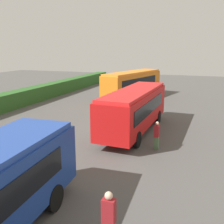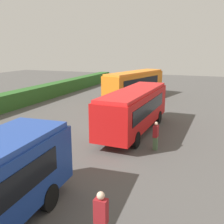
{
  "view_description": "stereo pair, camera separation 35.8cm",
  "coord_description": "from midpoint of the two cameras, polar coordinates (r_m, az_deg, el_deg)",
  "views": [
    {
      "loc": [
        -17.96,
        -5.95,
        5.88
      ],
      "look_at": [
        -0.6,
        0.27,
        1.37
      ],
      "focal_mm": 42.17,
      "sensor_mm": 36.0,
      "label": 1
    },
    {
      "loc": [
        -17.83,
        -6.28,
        5.88
      ],
      "look_at": [
        -0.6,
        0.27,
        1.37
      ],
      "focal_mm": 42.17,
      "sensor_mm": 36.0,
      "label": 2
    }
  ],
  "objects": [
    {
      "name": "bus_orange",
      "position": [
        31.36,
        5.3,
        6.28
      ],
      "size": [
        10.21,
        4.81,
        3.18
      ],
      "rotation": [
        0.0,
        0.0,
        -0.26
      ],
      "color": "orange",
      "rests_on": "ground_plane"
    },
    {
      "name": "person_right",
      "position": [
        15.68,
        10.1,
        -4.97
      ],
      "size": [
        0.45,
        0.28,
        1.72
      ],
      "rotation": [
        0.0,
        0.0,
        4.66
      ],
      "color": "#4C6B47",
      "rests_on": "ground_plane"
    },
    {
      "name": "person_center",
      "position": [
        8.31,
        -1.07,
        -22.11
      ],
      "size": [
        0.26,
        0.39,
        1.88
      ],
      "rotation": [
        0.0,
        0.0,
        3.13
      ],
      "color": "#4C6B47",
      "rests_on": "ground_plane"
    },
    {
      "name": "bus_red",
      "position": [
        18.59,
        5.49,
        0.91
      ],
      "size": [
        9.5,
        2.74,
        3.05
      ],
      "rotation": [
        0.0,
        0.0,
        -0.04
      ],
      "color": "red",
      "rests_on": "ground_plane"
    },
    {
      "name": "ground_plane",
      "position": [
        19.8,
        1.88,
        -3.53
      ],
      "size": [
        83.56,
        83.56,
        0.0
      ],
      "primitive_type": "plane",
      "color": "#514F4C"
    }
  ]
}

